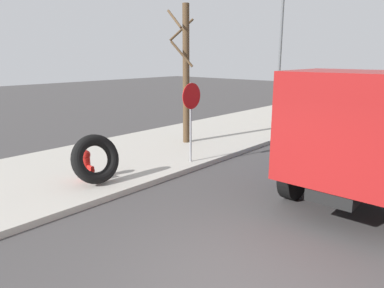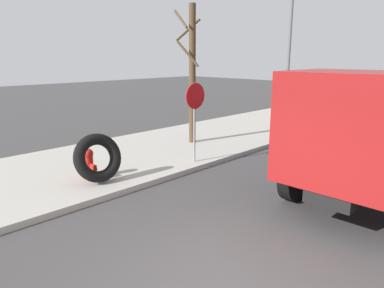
# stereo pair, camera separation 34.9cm
# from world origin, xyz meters

# --- Properties ---
(sidewalk_curb) EXTENTS (36.00, 5.00, 0.15)m
(sidewalk_curb) POSITION_xyz_m (0.00, 6.50, 0.07)
(sidewalk_curb) COLOR #ADA89E
(sidewalk_curb) RESTS_ON ground
(fire_hydrant) EXTENTS (0.27, 0.61, 0.79)m
(fire_hydrant) POSITION_xyz_m (0.99, 5.34, 0.57)
(fire_hydrant) COLOR red
(fire_hydrant) RESTS_ON sidewalk_curb
(loose_tire) EXTENTS (1.32, 0.80, 1.28)m
(loose_tire) POSITION_xyz_m (0.98, 4.88, 0.79)
(loose_tire) COLOR black
(loose_tire) RESTS_ON sidewalk_curb
(stop_sign) EXTENTS (0.76, 0.08, 2.38)m
(stop_sign) POSITION_xyz_m (4.00, 4.38, 1.80)
(stop_sign) COLOR gray
(stop_sign) RESTS_ON sidewalk_curb
(bare_tree) EXTENTS (1.24, 1.18, 4.89)m
(bare_tree) POSITION_xyz_m (5.77, 6.24, 2.71)
(bare_tree) COLOR #4C3823
(bare_tree) RESTS_ON sidewalk_curb
(street_light_pole) EXTENTS (0.12, 0.12, 5.64)m
(street_light_pole) POSITION_xyz_m (10.26, 4.97, 2.97)
(street_light_pole) COLOR #595B5E
(street_light_pole) RESTS_ON sidewalk_curb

